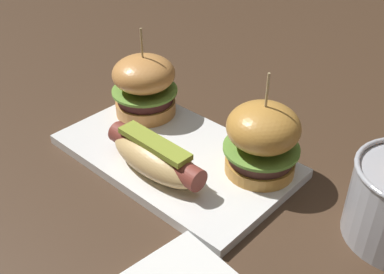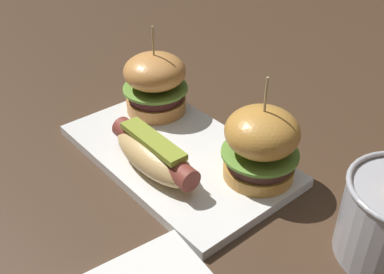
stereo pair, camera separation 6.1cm
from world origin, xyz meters
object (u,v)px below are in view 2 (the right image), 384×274
(hot_dog, at_px, (153,154))
(slider_left, at_px, (155,83))
(platter_main, at_px, (177,154))
(slider_right, at_px, (261,144))

(hot_dog, bearing_deg, slider_left, 142.24)
(hot_dog, distance_m, slider_left, 0.15)
(platter_main, xyz_separation_m, slider_left, (-0.11, 0.04, 0.06))
(slider_right, bearing_deg, hot_dog, -135.89)
(platter_main, relative_size, slider_left, 2.34)
(hot_dog, relative_size, slider_left, 1.13)
(platter_main, distance_m, slider_right, 0.13)
(slider_left, xyz_separation_m, slider_right, (0.22, 0.00, 0.00))
(platter_main, distance_m, hot_dog, 0.06)
(slider_left, bearing_deg, slider_right, 0.54)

